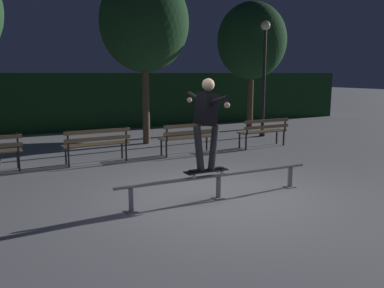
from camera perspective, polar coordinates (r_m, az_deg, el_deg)
ground_plane at (r=7.09m, az=3.72°, el=-7.71°), size 90.00×90.00×0.00m
hedge_backdrop at (r=16.23m, az=-14.08°, el=5.98°), size 24.00×1.20×2.18m
grind_rail at (r=6.99m, az=3.80°, el=-5.09°), size 3.73×0.18×0.44m
skateboard at (r=6.83m, az=2.03°, el=-3.90°), size 0.78×0.20×0.09m
skateboarder at (r=6.67m, az=2.10°, el=3.93°), size 0.62×1.41×1.56m
park_bench_left_center at (r=9.91m, az=-13.44°, el=0.34°), size 1.62×0.48×0.88m
park_bench_right_center at (r=10.71m, az=-0.47°, el=1.33°), size 1.62×0.48×0.88m
park_bench_rightmost at (r=11.98m, az=10.26°, el=2.10°), size 1.62×0.48×0.88m
tree_far_right at (r=15.72m, az=8.54°, el=14.36°), size 2.61×2.61×4.82m
tree_behind_benches at (r=12.48m, az=-6.84°, el=16.81°), size 2.67×2.67×5.13m
lamp_post_right at (r=14.01m, az=10.30°, el=11.20°), size 0.32×0.32×3.90m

